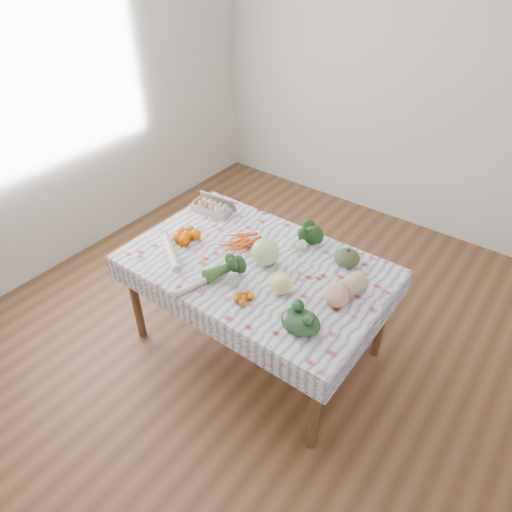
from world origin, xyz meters
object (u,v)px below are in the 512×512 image
butternut_squash (346,288)px  egg_carton (211,208)px  cabbage (265,252)px  grapefruit (281,284)px  kabocha_squash (347,258)px  dining_table (256,273)px

butternut_squash → egg_carton: bearing=178.1°
cabbage → egg_carton: bearing=160.1°
butternut_squash → grapefruit: size_ratio=2.27×
egg_carton → kabocha_squash: (1.09, 0.06, 0.01)m
dining_table → grapefruit: size_ratio=12.24×
dining_table → grapefruit: bearing=-25.1°
egg_carton → grapefruit: size_ratio=2.32×
egg_carton → cabbage: (0.67, -0.24, 0.05)m
cabbage → dining_table: bearing=-141.3°
butternut_squash → cabbage: bearing=-169.6°
butternut_squash → grapefruit: bearing=-141.3°
egg_carton → butternut_squash: bearing=-15.9°
dining_table → egg_carton: 0.70m
egg_carton → kabocha_squash: size_ratio=1.89×
kabocha_squash → cabbage: cabbage is taller
kabocha_squash → egg_carton: bearing=-177.0°
egg_carton → grapefruit: (0.91, -0.41, 0.02)m
egg_carton → kabocha_squash: bearing=-2.5°
cabbage → butternut_squash: bearing=2.0°
kabocha_squash → butternut_squash: 0.31m
dining_table → butternut_squash: size_ratio=5.40×
kabocha_squash → grapefruit: 0.50m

